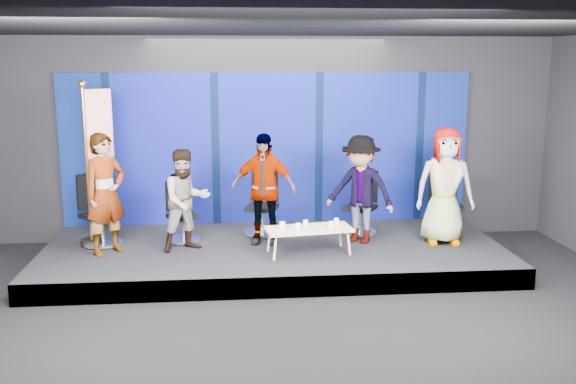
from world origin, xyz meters
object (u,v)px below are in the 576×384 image
object	(u,v)px
coffee_table	(309,230)
mug_d	(331,225)
panelist_a	(106,194)
mug_e	(336,221)
panelist_d	(360,189)
mug_b	(298,226)
panelist_b	(186,200)
panelist_e	(445,186)
chair_c	(263,213)
chair_e	(444,212)
mug_c	(306,223)
chair_a	(99,222)
chair_b	(182,222)
chair_d	(361,213)
mug_a	(282,226)
flag_stand	(95,159)
panelist_c	(263,189)

from	to	relation	value
coffee_table	mug_d	xyz separation A→B (m)	(0.33, -0.01, 0.08)
panelist_a	mug_e	world-z (taller)	panelist_a
coffee_table	panelist_d	bearing A→B (deg)	31.53
mug_b	panelist_b	bearing A→B (deg)	165.29
mug_e	mug_b	bearing A→B (deg)	-157.51
panelist_a	panelist_e	distance (m)	5.10
chair_c	panelist_e	xyz separation A→B (m)	(2.77, -0.77, 0.56)
chair_e	coffee_table	size ratio (longest dim) A/B	0.84
mug_c	mug_e	world-z (taller)	mug_e
chair_a	panelist_a	world-z (taller)	panelist_a
chair_c	mug_e	bearing A→B (deg)	-27.26
panelist_e	mug_b	distance (m)	2.41
panelist_d	mug_d	xyz separation A→B (m)	(-0.54, -0.55, -0.41)
chair_c	chair_b	bearing A→B (deg)	-152.00
panelist_d	mug_e	size ratio (longest dim) A/B	18.42
chair_d	coffee_table	distance (m)	1.42
panelist_d	coffee_table	xyz separation A→B (m)	(-0.87, -0.53, -0.48)
chair_b	mug_c	size ratio (longest dim) A/B	10.60
mug_a	chair_a	bearing A→B (deg)	164.24
chair_b	mug_a	bearing A→B (deg)	-53.39
chair_d	flag_stand	world-z (taller)	flag_stand
chair_b	mug_a	world-z (taller)	chair_b
chair_c	chair_e	distance (m)	2.96
chair_e	mug_d	world-z (taller)	chair_e
panelist_a	mug_e	size ratio (longest dim) A/B	19.60
chair_b	chair_e	size ratio (longest dim) A/B	0.84
coffee_table	mug_d	size ratio (longest dim) A/B	14.86
chair_c	panelist_c	size ratio (longest dim) A/B	0.62
panelist_e	mug_e	bearing A→B (deg)	-167.55
mug_d	mug_e	xyz separation A→B (m)	(0.11, 0.18, 0.00)
panelist_d	panelist_b	bearing A→B (deg)	-143.06
mug_a	mug_d	xyz separation A→B (m)	(0.72, 0.02, -0.01)
chair_b	coffee_table	size ratio (longest dim) A/B	0.71
panelist_c	chair_e	size ratio (longest dim) A/B	1.54
mug_d	mug_b	bearing A→B (deg)	-171.66
panelist_d	mug_d	bearing A→B (deg)	-101.92
panelist_b	panelist_c	bearing A→B (deg)	-10.15
mug_d	panelist_a	bearing A→B (deg)	174.78
coffee_table	chair_b	bearing A→B (deg)	156.42
chair_d	chair_e	size ratio (longest dim) A/B	0.93
chair_e	mug_b	world-z (taller)	chair_e
chair_d	mug_a	world-z (taller)	chair_d
chair_b	chair_d	size ratio (longest dim) A/B	0.91
panelist_b	mug_b	size ratio (longest dim) A/B	16.26
panelist_b	panelist_e	bearing A→B (deg)	-23.37
chair_a	mug_b	xyz separation A→B (m)	(2.99, -0.83, 0.07)
chair_a	mug_c	xyz separation A→B (m)	(3.12, -0.65, 0.07)
chair_b	mug_a	distance (m)	1.75
coffee_table	mug_c	distance (m)	0.13
mug_a	chair_d	bearing A→B (deg)	37.45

